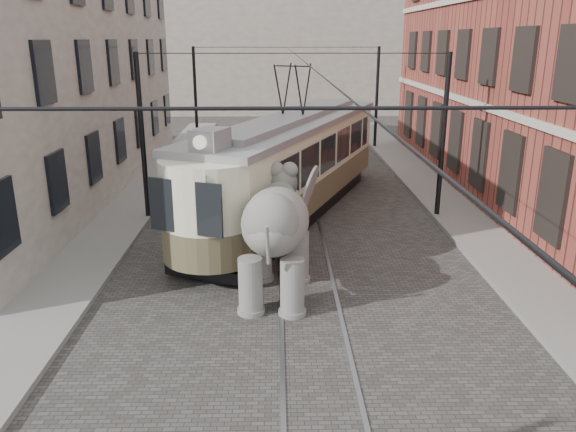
{
  "coord_description": "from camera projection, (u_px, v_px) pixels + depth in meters",
  "views": [
    {
      "loc": [
        -0.81,
        -14.13,
        6.43
      ],
      "look_at": [
        -0.53,
        -0.38,
        2.1
      ],
      "focal_mm": 35.21,
      "sensor_mm": 36.0,
      "label": 1
    }
  ],
  "objects": [
    {
      "name": "ground",
      "position": [
        307.0,
        285.0,
        15.42
      ],
      "size": [
        120.0,
        120.0,
        0.0
      ],
      "primitive_type": "plane",
      "color": "#43413E"
    },
    {
      "name": "tram_rails",
      "position": [
        307.0,
        284.0,
        15.42
      ],
      "size": [
        1.54,
        80.0,
        0.02
      ],
      "primitive_type": null,
      "color": "slate",
      "rests_on": "ground"
    },
    {
      "name": "sidewalk_right",
      "position": [
        525.0,
        280.0,
        15.52
      ],
      "size": [
        2.0,
        60.0,
        0.15
      ],
      "primitive_type": "cube",
      "color": "slate",
      "rests_on": "ground"
    },
    {
      "name": "sidewalk_left",
      "position": [
        67.0,
        284.0,
        15.27
      ],
      "size": [
        2.0,
        60.0,
        0.15
      ],
      "primitive_type": "cube",
      "color": "slate",
      "rests_on": "ground"
    },
    {
      "name": "brick_building",
      "position": [
        573.0,
        50.0,
        22.41
      ],
      "size": [
        8.0,
        26.0,
        12.0
      ],
      "primitive_type": "cube",
      "color": "maroon",
      "rests_on": "ground"
    },
    {
      "name": "stucco_building",
      "position": [
        29.0,
        75.0,
        23.23
      ],
      "size": [
        7.0,
        24.0,
        10.0
      ],
      "primitive_type": "cube",
      "color": "gray",
      "rests_on": "ground"
    },
    {
      "name": "distant_block",
      "position": [
        285.0,
        32.0,
        51.46
      ],
      "size": [
        28.0,
        10.0,
        14.0
      ],
      "primitive_type": "cube",
      "color": "gray",
      "rests_on": "ground"
    },
    {
      "name": "catenary",
      "position": [
        294.0,
        144.0,
        19.28
      ],
      "size": [
        11.0,
        30.2,
        6.0
      ],
      "primitive_type": null,
      "color": "black",
      "rests_on": "ground"
    },
    {
      "name": "tram",
      "position": [
        293.0,
        142.0,
        20.82
      ],
      "size": [
        8.0,
        14.04,
        5.55
      ],
      "primitive_type": null,
      "rotation": [
        0.0,
        0.0,
        -0.39
      ],
      "color": "beige",
      "rests_on": "ground"
    },
    {
      "name": "elephant",
      "position": [
        276.0,
        238.0,
        14.31
      ],
      "size": [
        3.39,
        5.46,
        3.18
      ],
      "primitive_type": null,
      "rotation": [
        0.0,
        0.0,
        -0.11
      ],
      "color": "slate",
      "rests_on": "ground"
    }
  ]
}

